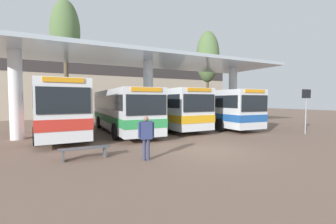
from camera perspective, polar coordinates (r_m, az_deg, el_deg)
The scene contains 12 objects.
ground_plane at distance 10.79m, azimuth 9.87°, elevation -9.55°, with size 100.00×100.00×0.00m, color #755B4C.
townhouse_backdrop at distance 32.00m, azimuth -15.38°, elevation 6.55°, with size 40.00×0.58×7.49m.
station_canopy at distance 17.22m, azimuth -5.07°, elevation 11.37°, with size 21.70×6.64×5.50m.
transit_bus_left_bay at distance 16.44m, azimuth -25.80°, elevation 1.16°, with size 2.96×10.28×3.41m.
transit_bus_center_bay at distance 16.92m, azimuth -11.62°, elevation 0.81°, with size 2.81×10.55×3.05m.
transit_bus_right_bay at distance 19.66m, azimuth -2.27°, elevation 1.34°, with size 3.02×12.06×3.14m.
transit_bus_far_right_bay at distance 20.60m, azimuth 10.04°, elevation 1.28°, with size 3.06×11.22×3.10m.
waiting_bench_near_pillar at distance 9.62m, azimuth -20.39°, elevation -9.10°, with size 1.95×0.44×0.46m.
info_sign_platform at distance 18.02m, azimuth 31.66°, elevation 2.09°, with size 0.90×0.09×3.08m.
pedestrian_waiting at distance 8.76m, azimuth -5.57°, elevation -5.46°, with size 0.64×0.32×1.72m.
poplar_tree_behind_left at distance 27.14m, azimuth 10.06°, elevation 13.52°, with size 2.66×2.66×10.29m.
poplar_tree_behind_right at distance 22.66m, azimuth -24.64°, elevation 17.80°, with size 2.47×2.47×11.09m.
Camera 1 is at (-6.28, -8.45, 2.34)m, focal length 24.00 mm.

